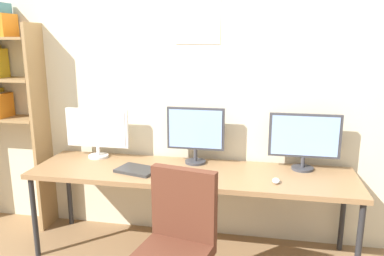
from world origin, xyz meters
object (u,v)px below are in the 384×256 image
(monitor_left, at_px, (97,130))
(monitor_center, at_px, (196,132))
(laptop_closed, at_px, (137,170))
(desk, at_px, (191,176))
(computer_mouse, at_px, (276,181))
(monitor_right, at_px, (304,139))
(keyboard_main, at_px, (185,180))

(monitor_left, height_order, monitor_center, monitor_center)
(laptop_closed, bearing_deg, desk, 26.80)
(monitor_left, xyz_separation_m, computer_mouse, (1.58, -0.35, -0.23))
(monitor_right, bearing_deg, desk, -166.72)
(monitor_right, relative_size, laptop_closed, 1.79)
(monitor_center, relative_size, computer_mouse, 5.15)
(desk, xyz_separation_m, monitor_center, (0.00, 0.21, 0.32))
(keyboard_main, height_order, laptop_closed, laptop_closed)
(desk, bearing_deg, monitor_left, 166.72)
(keyboard_main, height_order, computer_mouse, computer_mouse)
(laptop_closed, bearing_deg, monitor_left, 162.51)
(desk, distance_m, monitor_center, 0.39)
(desk, relative_size, keyboard_main, 6.74)
(monitor_center, distance_m, keyboard_main, 0.52)
(monitor_left, relative_size, computer_mouse, 6.05)
(desk, distance_m, keyboard_main, 0.24)
(monitor_center, relative_size, keyboard_main, 1.27)
(computer_mouse, bearing_deg, desk, 168.79)
(monitor_right, relative_size, computer_mouse, 5.96)
(monitor_right, bearing_deg, keyboard_main, -153.83)
(monitor_center, distance_m, laptop_closed, 0.59)
(monitor_left, height_order, laptop_closed, monitor_left)
(monitor_center, height_order, laptop_closed, monitor_center)
(monitor_center, xyz_separation_m, keyboard_main, (0.00, -0.44, -0.27))
(monitor_center, xyz_separation_m, computer_mouse, (0.68, -0.35, -0.26))
(monitor_center, bearing_deg, keyboard_main, -90.00)
(monitor_center, bearing_deg, monitor_right, 0.00)
(monitor_left, relative_size, monitor_center, 1.17)
(keyboard_main, distance_m, computer_mouse, 0.69)
(desk, bearing_deg, monitor_center, 90.00)
(monitor_left, distance_m, keyboard_main, 1.03)
(desk, xyz_separation_m, monitor_left, (-0.90, 0.21, 0.30))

